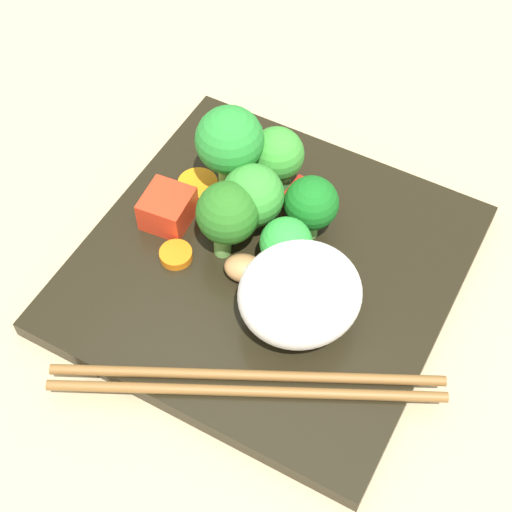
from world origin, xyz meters
TOP-DOWN VIEW (x-y plane):
  - ground_plane at (0.00, 0.00)cm, footprint 110.00×110.00cm
  - square_plate at (0.00, 0.00)cm, footprint 23.32×23.32cm
  - rice_mound at (2.90, 3.56)cm, footprint 10.06×10.07cm
  - broccoli_floret_0 at (-6.09, -2.62)cm, footprint 3.71×3.71cm
  - broccoli_floret_1 at (-2.10, -2.29)cm, footprint 4.09×4.09cm
  - broccoli_floret_2 at (0.04, 1.17)cm, footprint 3.29×3.29cm
  - broccoli_floret_3 at (-4.23, -5.13)cm, footprint 4.51×4.51cm
  - broccoli_floret_4 at (0.38, -2.92)cm, footprint 4.04×4.04cm
  - broccoli_floret_5 at (-3.63, 1.15)cm, footprint 3.56×3.56cm
  - carrot_slice_0 at (2.47, -5.48)cm, footprint 3.03×3.03cm
  - carrot_slice_1 at (-2.33, -5.09)cm, footprint 2.85×2.85cm
  - carrot_slice_2 at (-3.20, -7.18)cm, footprint 3.92×3.92cm
  - pepper_chunk_0 at (-5.55, -0.40)cm, footprint 2.35×2.73cm
  - pepper_chunk_1 at (-0.05, -7.57)cm, footprint 3.42×3.31cm
  - chicken_piece_1 at (1.61, -0.88)cm, footprint 2.57×3.02cm
  - chopstick_pair at (8.36, 2.97)cm, footprint 11.70×21.39cm

SIDE VIEW (x-z plane):
  - ground_plane at x=0.00cm, z-range -2.00..0.00cm
  - square_plate at x=0.00cm, z-range 0.00..1.25cm
  - carrot_slice_0 at x=2.47cm, z-range 1.25..1.86cm
  - chopstick_pair at x=8.36cm, z-range 1.25..1.87cm
  - carrot_slice_1 at x=-2.33cm, z-range 1.25..1.97cm
  - carrot_slice_2 at x=-3.20cm, z-range 1.25..2.04cm
  - pepper_chunk_0 at x=-5.55cm, z-range 1.25..2.58cm
  - chicken_piece_1 at x=1.61cm, z-range 1.25..2.85cm
  - pepper_chunk_1 at x=-0.05cm, z-range 1.25..3.56cm
  - broccoli_floret_2 at x=0.04cm, z-range 1.58..6.20cm
  - broccoli_floret_5 at x=-3.63cm, z-range 1.67..6.27cm
  - rice_mound at x=2.90cm, z-range 1.25..6.81cm
  - broccoli_floret_0 at x=-6.09cm, z-range 1.54..6.67cm
  - broccoli_floret_1 at x=-2.10cm, z-range 1.72..7.13cm
  - broccoli_floret_4 at x=0.38cm, z-range 1.85..7.30cm
  - broccoli_floret_3 at x=-4.23cm, z-range 2.37..9.60cm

